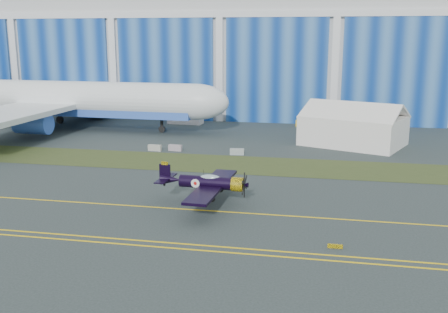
% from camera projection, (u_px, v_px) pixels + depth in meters
% --- Properties ---
extents(ground, '(260.00, 260.00, 0.00)m').
position_uv_depth(ground, '(129.00, 190.00, 57.23)').
color(ground, '#303A3A').
rests_on(ground, ground).
extents(grass_median, '(260.00, 10.00, 0.02)m').
position_uv_depth(grass_median, '(167.00, 161.00, 70.61)').
color(grass_median, '#475128').
rests_on(grass_median, ground).
extents(hangar, '(220.00, 45.70, 30.00)m').
position_uv_depth(hangar, '(239.00, 43.00, 122.52)').
color(hangar, silver).
rests_on(hangar, ground).
extents(taxiway_centreline, '(200.00, 0.20, 0.02)m').
position_uv_depth(taxiway_centreline, '(111.00, 204.00, 52.44)').
color(taxiway_centreline, yellow).
rests_on(taxiway_centreline, ground).
extents(edge_line_near, '(80.00, 0.20, 0.02)m').
position_uv_depth(edge_line_near, '(64.00, 239.00, 43.36)').
color(edge_line_near, yellow).
rests_on(edge_line_near, ground).
extents(edge_line_far, '(80.00, 0.20, 0.02)m').
position_uv_depth(edge_line_far, '(70.00, 235.00, 44.32)').
color(edge_line_far, yellow).
rests_on(edge_line_far, ground).
extents(guard_board_right, '(1.20, 0.15, 0.35)m').
position_uv_depth(guard_board_right, '(335.00, 246.00, 41.54)').
color(guard_board_right, yellow).
rests_on(guard_board_right, ground).
extents(warbird, '(10.78, 12.80, 3.66)m').
position_uv_depth(warbird, '(206.00, 182.00, 51.87)').
color(warbird, black).
rests_on(warbird, ground).
extents(jetliner, '(72.43, 62.14, 24.53)m').
position_uv_depth(jetliner, '(57.00, 60.00, 93.62)').
color(jetliner, white).
rests_on(jetliner, ground).
extents(tent, '(17.52, 15.36, 6.78)m').
position_uv_depth(tent, '(354.00, 123.00, 80.67)').
color(tent, white).
rests_on(tent, ground).
extents(shipping_container, '(6.79, 3.21, 2.85)m').
position_uv_depth(shipping_container, '(185.00, 116.00, 100.92)').
color(shipping_container, silver).
rests_on(shipping_container, ground).
extents(tug, '(2.35, 1.74, 1.24)m').
position_uv_depth(tug, '(302.00, 123.00, 98.01)').
color(tug, gold).
rests_on(tug, ground).
extents(barrier_a, '(2.04, 0.77, 0.90)m').
position_uv_depth(barrier_a, '(155.00, 148.00, 76.96)').
color(barrier_a, '#9F9F95').
rests_on(barrier_a, ground).
extents(barrier_b, '(2.06, 0.86, 0.90)m').
position_uv_depth(barrier_b, '(175.00, 148.00, 76.98)').
color(barrier_b, gray).
rests_on(barrier_b, ground).
extents(barrier_c, '(2.05, 0.79, 0.90)m').
position_uv_depth(barrier_c, '(237.00, 152.00, 74.37)').
color(barrier_c, '#8D9799').
rests_on(barrier_c, ground).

